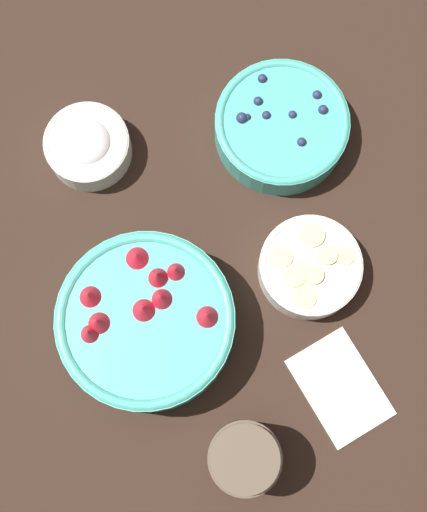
# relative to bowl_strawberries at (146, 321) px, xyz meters

# --- Properties ---
(ground_plane) EXTENTS (4.00, 4.00, 0.00)m
(ground_plane) POSITION_rel_bowl_strawberries_xyz_m (0.07, -0.13, -0.05)
(ground_plane) COLOR black
(bowl_strawberries) EXTENTS (0.22, 0.22, 0.10)m
(bowl_strawberries) POSITION_rel_bowl_strawberries_xyz_m (0.00, 0.00, 0.00)
(bowl_strawberries) COLOR #47AD9E
(bowl_strawberries) RESTS_ON ground_plane
(bowl_blueberries) EXTENTS (0.18, 0.18, 0.05)m
(bowl_blueberries) POSITION_rel_bowl_strawberries_xyz_m (0.15, -0.28, -0.02)
(bowl_blueberries) COLOR #47AD9E
(bowl_blueberries) RESTS_ON ground_plane
(bowl_bananas) EXTENTS (0.13, 0.13, 0.04)m
(bowl_bananas) POSITION_rel_bowl_strawberries_xyz_m (-0.03, -0.22, -0.02)
(bowl_bananas) COLOR white
(bowl_bananas) RESTS_ON ground_plane
(bowl_cream) EXTENTS (0.12, 0.12, 0.05)m
(bowl_cream) POSITION_rel_bowl_strawberries_xyz_m (0.25, -0.04, -0.02)
(bowl_cream) COLOR white
(bowl_cream) RESTS_ON ground_plane
(jar_chocolate) EXTENTS (0.09, 0.09, 0.10)m
(jar_chocolate) POSITION_rel_bowl_strawberries_xyz_m (-0.20, -0.03, -0.00)
(jar_chocolate) COLOR brown
(jar_chocolate) RESTS_ON ground_plane
(napkin) EXTENTS (0.13, 0.09, 0.01)m
(napkin) POSITION_rel_bowl_strawberries_xyz_m (-0.19, -0.18, -0.04)
(napkin) COLOR silver
(napkin) RESTS_ON ground_plane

